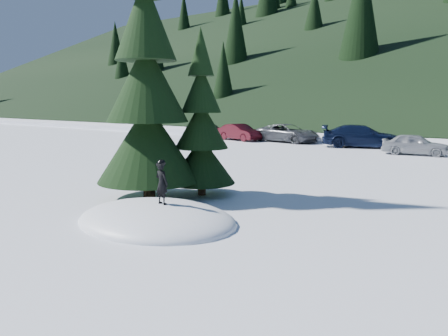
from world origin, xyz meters
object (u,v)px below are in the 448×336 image
Objects in this scene: car_0 at (208,129)px; car_4 at (415,144)px; spruce_short at (201,131)px; car_1 at (240,132)px; child_skier at (162,183)px; car_2 at (287,133)px; spruce_tall at (147,93)px; car_3 at (362,136)px.

car_0 is 17.57m from car_4.
spruce_short is 23.44m from car_0.
car_4 is at bearing -84.29° from car_1.
car_0 is 1.09× the size of car_4.
car_2 is at bearing -66.11° from child_skier.
spruce_short is 3.60m from child_skier.
car_0 is (-13.74, 19.57, -2.65)m from spruce_tall.
spruce_short is at bearing 160.71° from car_4.
spruce_tall reaches higher than car_0.
car_1 is 13.59m from car_4.
car_2 is 5.89m from car_3.
spruce_short is 1.37× the size of car_0.
car_0 is at bearing -50.59° from child_skier.
car_1 reaches higher than car_4.
car_0 reaches higher than car_4.
spruce_tall is 24.06m from car_0.
car_0 is 7.62m from car_2.
spruce_tall is 1.60× the size of spruce_short.
spruce_tall reaches higher than car_2.
car_0 is at bearing 125.07° from spruce_tall.
car_1 is 1.09× the size of car_4.
car_4 is (1.30, 18.92, -0.40)m from child_skier.
car_3 is 4.45m from car_4.
spruce_tall reaches higher than spruce_short.
car_4 is at bearing -91.60° from child_skier.
spruce_tall is 2.19× the size of car_0.
spruce_tall is 20.83m from car_2.
spruce_tall is at bearing -140.05° from car_1.
spruce_short is at bearing 54.46° from spruce_tall.
car_3 is at bearing -74.31° from car_1.
car_0 is 4.00m from car_1.
spruce_tall is 17.77m from car_4.
spruce_tall is at bearing 157.80° from car_3.
child_skier is 0.22× the size of car_2.
car_2 is at bearing -102.38° from car_0.
car_0 is at bearing 97.32° from car_2.
car_3 is at bearing -88.13° from car_2.
child_skier is 18.97m from car_4.
spruce_tall is 2.19× the size of car_1.
car_3 is (9.59, 0.57, 0.11)m from car_1.
spruce_tall is 8.07× the size of child_skier.
car_0 is at bearing 129.04° from spruce_short.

